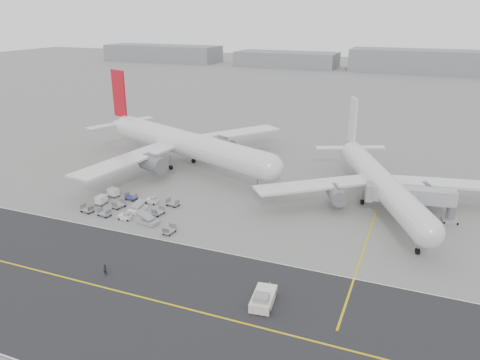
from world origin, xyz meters
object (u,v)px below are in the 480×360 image
at_px(airliner_a, 182,143).
at_px(ground_crew_a, 105,270).
at_px(pushback_tug, 263,299).
at_px(jet_bridge, 412,197).
at_px(airliner_b, 380,181).

distance_m(airliner_a, ground_crew_a, 52.08).
height_order(pushback_tug, jet_bridge, jet_bridge).
relative_size(airliner_b, ground_crew_a, 26.53).
bearing_deg(pushback_tug, ground_crew_a, 177.77).
relative_size(airliner_a, airliner_b, 1.24).
relative_size(pushback_tug, ground_crew_a, 4.14).
height_order(jet_bridge, ground_crew_a, jet_bridge).
distance_m(pushback_tug, ground_crew_a, 24.21).
height_order(airliner_a, airliner_b, airliner_a).
bearing_deg(pushback_tug, jet_bridge, 58.85).
bearing_deg(ground_crew_a, airliner_b, 57.46).
height_order(airliner_a, ground_crew_a, airliner_a).
xyz_separation_m(airliner_b, ground_crew_a, (-34.11, -43.04, -4.22)).
relative_size(jet_bridge, ground_crew_a, 9.36).
height_order(airliner_b, ground_crew_a, airliner_b).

